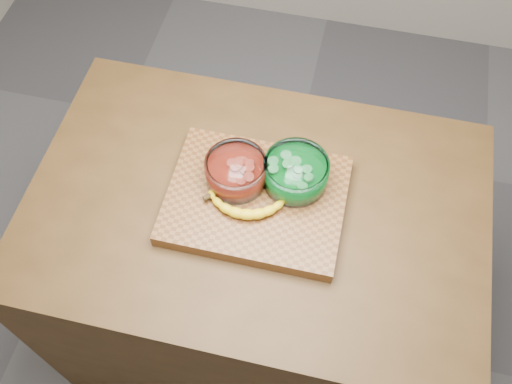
# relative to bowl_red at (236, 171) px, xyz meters

# --- Properties ---
(ground) EXTENTS (3.50, 3.50, 0.00)m
(ground) POSITION_rel_bowl_red_xyz_m (0.06, -0.04, -0.98)
(ground) COLOR #58585D
(ground) RESTS_ON ground
(counter) EXTENTS (1.20, 0.80, 0.90)m
(counter) POSITION_rel_bowl_red_xyz_m (0.06, -0.04, -0.53)
(counter) COLOR #483015
(counter) RESTS_ON ground
(cutting_board) EXTENTS (0.45, 0.35, 0.04)m
(cutting_board) POSITION_rel_bowl_red_xyz_m (0.06, -0.04, -0.06)
(cutting_board) COLOR brown
(cutting_board) RESTS_ON counter
(bowl_red) EXTENTS (0.16, 0.16, 0.07)m
(bowl_red) POSITION_rel_bowl_red_xyz_m (0.00, 0.00, 0.00)
(bowl_red) COLOR white
(bowl_red) RESTS_ON cutting_board
(bowl_green) EXTENTS (0.17, 0.17, 0.08)m
(bowl_green) POSITION_rel_bowl_red_xyz_m (0.15, 0.03, 0.00)
(bowl_green) COLOR white
(bowl_green) RESTS_ON cutting_board
(banana) EXTENTS (0.23, 0.12, 0.03)m
(banana) POSITION_rel_bowl_red_xyz_m (0.04, -0.07, -0.02)
(banana) COLOR yellow
(banana) RESTS_ON cutting_board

